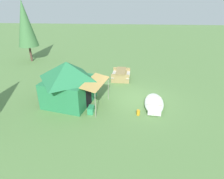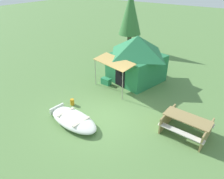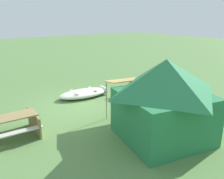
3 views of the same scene
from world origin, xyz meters
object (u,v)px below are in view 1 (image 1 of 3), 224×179
canvas_cabin_tent (68,82)px  picnic_table (121,74)px  pine_tree_back_right (25,24)px  beached_rowboat (154,103)px  fuel_can (138,113)px  cooler_box (91,110)px

canvas_cabin_tent → picnic_table: 5.33m
pine_tree_back_right → canvas_cabin_tent: bearing=-142.6°
beached_rowboat → pine_tree_back_right: bearing=54.1°
picnic_table → canvas_cabin_tent: bearing=143.0°
picnic_table → fuel_can: picnic_table is taller
canvas_cabin_tent → cooler_box: size_ratio=7.38×
cooler_box → fuel_can: cooler_box is taller
beached_rowboat → pine_tree_back_right: pine_tree_back_right is taller
canvas_cabin_tent → cooler_box: (-1.12, -1.56, -1.24)m
beached_rowboat → cooler_box: 3.97m
beached_rowboat → pine_tree_back_right: size_ratio=0.45×
canvas_cabin_tent → fuel_can: size_ratio=13.57×
canvas_cabin_tent → picnic_table: bearing=-37.0°
picnic_table → beached_rowboat: bearing=-152.3°
beached_rowboat → canvas_cabin_tent: bearing=89.4°
cooler_box → pine_tree_back_right: pine_tree_back_right is taller
canvas_cabin_tent → fuel_can: (-1.16, -4.35, -1.28)m
canvas_cabin_tent → pine_tree_back_right: bearing=37.4°
cooler_box → pine_tree_back_right: bearing=40.0°
pine_tree_back_right → beached_rowboat: bearing=-125.9°
picnic_table → fuel_can: (-5.35, -1.19, -0.33)m
picnic_table → pine_tree_back_right: size_ratio=0.32×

